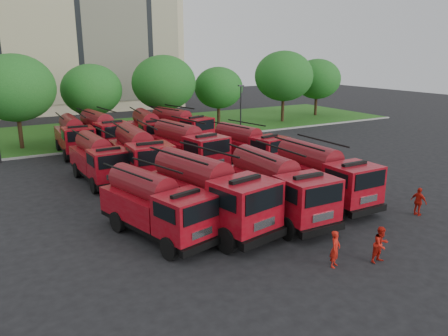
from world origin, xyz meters
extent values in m
plane|color=black|center=(0.00, 0.00, 0.00)|extent=(140.00, 140.00, 0.00)
cube|color=#254E14|center=(0.00, 26.00, 0.06)|extent=(70.00, 16.00, 0.12)
cube|color=gray|center=(0.00, 17.90, 0.07)|extent=(70.00, 0.30, 0.14)
cube|color=beige|center=(2.00, 48.00, 12.50)|extent=(30.00, 14.00, 25.00)
cube|color=black|center=(2.00, 40.90, 12.50)|extent=(28.00, 0.15, 22.00)
cylinder|color=#382314|center=(-8.00, 21.50, 1.40)|extent=(0.36, 0.36, 2.80)
ellipsoid|color=#164F18|center=(-8.00, 21.50, 5.36)|extent=(6.72, 6.72, 5.71)
cylinder|color=#382314|center=(-1.00, 24.00, 1.22)|extent=(0.36, 0.36, 2.45)
ellipsoid|color=#164F18|center=(-1.00, 24.00, 4.69)|extent=(5.88, 5.88, 5.00)
cylinder|color=#382314|center=(6.00, 22.50, 1.36)|extent=(0.36, 0.36, 2.73)
ellipsoid|color=#164F18|center=(6.00, 22.50, 5.23)|extent=(6.55, 6.55, 5.57)
cylinder|color=#382314|center=(13.00, 23.50, 1.14)|extent=(0.36, 0.36, 2.27)
ellipsoid|color=#164F18|center=(13.00, 23.50, 4.36)|extent=(5.46, 5.46, 4.64)
cylinder|color=#382314|center=(21.00, 22.00, 1.43)|extent=(0.36, 0.36, 2.87)
ellipsoid|color=#164F18|center=(21.00, 22.00, 5.49)|extent=(6.89, 6.89, 5.85)
cylinder|color=#382314|center=(28.00, 24.00, 1.26)|extent=(0.36, 0.36, 2.52)
ellipsoid|color=#164F18|center=(28.00, 24.00, 4.82)|extent=(6.05, 6.05, 5.14)
cylinder|color=black|center=(12.00, 17.20, 2.50)|extent=(0.14, 0.14, 5.00)
cube|color=black|center=(12.00, 17.20, 5.05)|extent=(0.60, 0.25, 0.12)
cube|color=black|center=(-4.62, -1.78, 0.60)|extent=(3.64, 6.79, 0.28)
cube|color=black|center=(-3.82, -4.96, 0.55)|extent=(2.30, 0.79, 0.32)
cube|color=maroon|center=(-4.08, -3.93, 1.64)|extent=(2.69, 2.52, 1.80)
cube|color=black|center=(-3.82, -4.93, 2.05)|extent=(1.89, 0.52, 0.78)
cube|color=maroon|center=(-4.87, -0.80, 1.34)|extent=(3.23, 4.67, 1.20)
cylinder|color=maroon|center=(-4.87, -0.80, 2.32)|extent=(2.29, 4.10, 1.39)
cylinder|color=black|center=(-5.06, -4.37, 0.51)|extent=(0.56, 1.06, 1.02)
cylinder|color=black|center=(-3.00, -3.85, 0.51)|extent=(0.56, 1.06, 1.02)
cylinder|color=black|center=(-6.05, -0.43, 0.51)|extent=(0.56, 1.06, 1.02)
cylinder|color=black|center=(-3.99, 0.09, 0.51)|extent=(0.56, 1.06, 1.02)
cube|color=black|center=(-2.00, -2.06, 0.70)|extent=(3.88, 7.83, 0.32)
cube|color=black|center=(-1.26, -5.79, 0.64)|extent=(2.68, 0.79, 0.37)
cube|color=maroon|center=(-1.50, -4.58, 1.90)|extent=(3.03, 2.82, 2.09)
cube|color=black|center=(-1.27, -5.76, 2.38)|extent=(2.22, 0.49, 0.91)
cube|color=maroon|center=(-2.24, -0.91, 1.55)|extent=(3.54, 5.34, 1.39)
cylinder|color=maroon|center=(-2.24, -0.91, 2.69)|extent=(2.46, 4.72, 1.61)
cylinder|color=black|center=(-2.67, -5.04, 0.59)|extent=(0.60, 1.23, 1.18)
cylinder|color=black|center=(-0.25, -4.55, 0.59)|extent=(0.60, 1.23, 1.18)
cylinder|color=black|center=(-3.59, -0.42, 0.59)|extent=(0.60, 1.23, 1.18)
cylinder|color=black|center=(-1.17, 0.07, 0.59)|extent=(0.60, 1.23, 1.18)
cube|color=black|center=(1.65, -2.71, 0.66)|extent=(2.43, 7.12, 0.30)
cube|color=black|center=(1.59, -6.30, 0.61)|extent=(2.54, 0.29, 0.35)
cube|color=maroon|center=(1.61, -5.14, 1.80)|extent=(2.51, 2.26, 1.97)
cube|color=black|center=(1.59, -6.27, 2.25)|extent=(2.13, 0.08, 0.86)
cube|color=maroon|center=(1.66, -1.59, 1.47)|extent=(2.55, 4.69, 1.32)
cylinder|color=maroon|center=(1.66, -1.59, 2.54)|extent=(1.58, 4.28, 1.52)
cylinder|color=black|center=(0.44, -5.32, 0.56)|extent=(0.37, 1.12, 1.11)
cylinder|color=black|center=(2.77, -5.36, 0.56)|extent=(0.37, 1.12, 1.11)
cylinder|color=black|center=(0.51, -0.87, 0.56)|extent=(0.37, 1.12, 1.11)
cylinder|color=black|center=(2.84, -0.90, 0.56)|extent=(0.37, 1.12, 1.11)
cube|color=black|center=(5.29, -2.06, 0.65)|extent=(2.30, 6.97, 0.30)
cube|color=black|center=(5.29, -5.59, 0.60)|extent=(2.49, 0.25, 0.35)
cube|color=maroon|center=(5.29, -4.45, 1.77)|extent=(2.44, 2.19, 1.94)
cube|color=black|center=(5.29, -5.57, 2.21)|extent=(2.09, 0.05, 0.85)
cube|color=maroon|center=(5.29, -0.97, 1.44)|extent=(2.45, 4.58, 1.29)
cylinder|color=maroon|center=(5.29, -0.97, 2.50)|extent=(1.50, 4.18, 1.49)
cylinder|color=black|center=(4.14, -4.65, 0.55)|extent=(0.35, 1.09, 1.09)
cylinder|color=black|center=(6.43, -4.65, 0.55)|extent=(0.35, 1.09, 1.09)
cylinder|color=black|center=(4.15, -0.27, 0.55)|extent=(0.35, 1.09, 1.09)
cylinder|color=black|center=(6.44, -0.28, 0.55)|extent=(0.35, 1.09, 1.09)
cube|color=black|center=(-4.60, 8.45, 0.60)|extent=(2.39, 6.55, 0.28)
cube|color=black|center=(-4.46, 5.17, 0.55)|extent=(2.32, 0.33, 0.32)
cube|color=maroon|center=(-4.50, 6.23, 1.64)|extent=(2.35, 2.13, 1.80)
cube|color=black|center=(-4.46, 5.20, 2.05)|extent=(1.94, 0.13, 0.79)
cube|color=maroon|center=(-4.64, 9.46, 1.34)|extent=(2.44, 4.34, 1.20)
cylinder|color=maroon|center=(-4.64, 9.46, 2.32)|extent=(1.55, 3.93, 1.39)
cylinder|color=black|center=(-5.56, 6.01, 0.51)|extent=(0.37, 1.03, 1.02)
cylinder|color=black|center=(-3.43, 6.09, 0.51)|extent=(0.37, 1.03, 1.02)
cylinder|color=black|center=(-5.73, 10.07, 0.51)|extent=(0.37, 1.03, 1.02)
cylinder|color=black|center=(-3.60, 10.15, 0.51)|extent=(0.37, 1.03, 1.02)
cube|color=black|center=(-2.09, 7.55, 0.68)|extent=(2.82, 7.43, 0.31)
cube|color=black|center=(-2.31, 3.85, 0.63)|extent=(2.62, 0.41, 0.37)
cube|color=maroon|center=(-2.24, 5.05, 1.85)|extent=(2.69, 2.44, 2.04)
cube|color=black|center=(-2.31, 3.88, 2.32)|extent=(2.19, 0.18, 0.89)
cube|color=maroon|center=(-2.03, 8.69, 1.51)|extent=(2.83, 4.94, 1.36)
cylinder|color=maroon|center=(-2.03, 8.69, 2.62)|extent=(1.82, 4.47, 1.57)
cylinder|color=black|center=(-3.45, 4.91, 0.57)|extent=(0.43, 1.17, 1.15)
cylinder|color=black|center=(-1.05, 4.77, 0.57)|extent=(0.43, 1.17, 1.15)
cylinder|color=black|center=(-3.18, 9.49, 0.57)|extent=(0.43, 1.17, 1.15)
cylinder|color=black|center=(-0.79, 9.35, 0.57)|extent=(0.43, 1.17, 1.15)
cube|color=black|center=(1.67, 8.16, 0.67)|extent=(3.38, 7.47, 0.31)
cube|color=black|center=(2.19, 4.54, 0.62)|extent=(2.59, 0.62, 0.36)
cube|color=maroon|center=(2.02, 5.71, 1.83)|extent=(2.82, 2.60, 2.01)
cube|color=black|center=(2.18, 4.57, 2.29)|extent=(2.15, 0.36, 0.88)
cube|color=maroon|center=(1.50, 9.28, 1.49)|extent=(3.18, 5.05, 1.34)
cylinder|color=maroon|center=(1.50, 9.28, 2.59)|extent=(2.15, 4.50, 1.54)
cylinder|color=black|center=(0.88, 5.34, 0.57)|extent=(0.52, 1.17, 1.13)
cylinder|color=black|center=(3.22, 5.68, 0.57)|extent=(0.52, 1.17, 1.13)
cylinder|color=black|center=(0.23, 9.82, 0.57)|extent=(0.52, 1.17, 1.13)
cylinder|color=black|center=(2.57, 10.16, 0.57)|extent=(0.52, 1.17, 1.13)
cube|color=black|center=(6.08, 6.84, 0.60)|extent=(3.32, 6.72, 0.28)
cube|color=black|center=(6.71, 3.64, 0.55)|extent=(2.30, 0.67, 0.32)
cube|color=maroon|center=(6.51, 4.68, 1.63)|extent=(2.60, 2.42, 1.79)
cube|color=black|center=(6.71, 3.67, 2.05)|extent=(1.90, 0.42, 0.78)
cube|color=maroon|center=(5.89, 7.84, 1.33)|extent=(3.03, 4.59, 1.20)
cylinder|color=maroon|center=(5.89, 7.84, 2.31)|extent=(2.10, 4.06, 1.38)
cylinder|color=black|center=(5.51, 4.29, 0.51)|extent=(0.51, 1.05, 1.01)
cylinder|color=black|center=(7.58, 4.70, 0.51)|extent=(0.51, 1.05, 1.01)
cylinder|color=black|center=(4.73, 8.26, 0.51)|extent=(0.51, 1.05, 1.01)
cylinder|color=black|center=(6.80, 8.67, 0.51)|extent=(0.51, 1.05, 1.01)
cube|color=black|center=(-4.32, 17.36, 0.61)|extent=(2.42, 6.70, 0.28)
cube|color=black|center=(-4.45, 14.01, 0.57)|extent=(2.37, 0.32, 0.33)
cube|color=maroon|center=(-4.41, 15.09, 1.68)|extent=(2.39, 2.17, 1.84)
cube|color=black|center=(-4.45, 14.04, 2.10)|extent=(1.99, 0.12, 0.80)
cube|color=maroon|center=(-4.28, 18.40, 1.37)|extent=(2.48, 4.43, 1.23)
cylinder|color=maroon|center=(-4.28, 18.40, 2.38)|extent=(1.57, 4.02, 1.42)
cylinder|color=black|center=(-5.50, 14.95, 0.52)|extent=(0.37, 1.05, 1.04)
cylinder|color=black|center=(-3.33, 14.86, 0.52)|extent=(0.37, 1.05, 1.04)
cylinder|color=black|center=(-5.34, 19.10, 0.52)|extent=(0.37, 1.05, 1.04)
cylinder|color=black|center=(-3.17, 19.02, 0.52)|extent=(0.37, 1.05, 1.04)
cube|color=black|center=(-2.01, 17.19, 0.67)|extent=(3.05, 7.37, 0.31)
cube|color=black|center=(-1.65, 13.57, 0.61)|extent=(2.57, 0.51, 0.36)
cube|color=maroon|center=(-1.77, 14.74, 1.82)|extent=(2.72, 2.49, 2.00)
cube|color=black|center=(-1.66, 13.60, 2.28)|extent=(2.15, 0.26, 0.87)
cube|color=maroon|center=(-2.12, 18.31, 1.49)|extent=(2.96, 4.94, 1.33)
cylinder|color=maroon|center=(-2.12, 18.31, 2.57)|extent=(1.95, 4.43, 1.54)
cylinder|color=black|center=(-2.92, 14.42, 0.56)|extent=(0.47, 1.16, 1.13)
cylinder|color=black|center=(-0.58, 14.66, 0.56)|extent=(0.47, 1.16, 1.13)
cylinder|color=black|center=(-3.37, 18.91, 0.56)|extent=(0.47, 1.16, 1.13)
cylinder|color=black|center=(-1.02, 19.14, 0.56)|extent=(0.47, 1.16, 1.13)
cube|color=black|center=(1.79, 16.03, 0.65)|extent=(3.12, 7.25, 0.30)
cube|color=black|center=(1.38, 12.49, 0.60)|extent=(2.52, 0.54, 0.35)
cube|color=maroon|center=(1.51, 13.63, 1.78)|extent=(2.70, 2.48, 1.96)
cube|color=black|center=(1.38, 12.52, 2.23)|extent=(2.10, 0.30, 0.85)
cube|color=maroon|center=(1.92, 17.12, 1.46)|extent=(2.98, 4.88, 1.31)
cylinder|color=maroon|center=(1.92, 17.12, 2.52)|extent=(1.99, 4.37, 1.51)
cylinder|color=black|center=(0.34, 13.57, 0.55)|extent=(0.48, 1.14, 1.10)
cylinder|color=black|center=(2.63, 13.30, 0.55)|extent=(0.48, 1.14, 1.10)
cylinder|color=black|center=(0.86, 17.96, 0.55)|extent=(0.48, 1.14, 1.10)
cylinder|color=black|center=(3.15, 17.69, 0.55)|extent=(0.48, 1.14, 1.10)
cube|color=black|center=(4.91, 16.50, 0.65)|extent=(3.96, 7.30, 0.30)
cube|color=black|center=(5.80, 13.08, 0.60)|extent=(2.47, 0.86, 0.35)
cube|color=maroon|center=(5.51, 14.19, 1.76)|extent=(2.90, 2.73, 1.94)
cube|color=black|center=(5.79, 13.11, 2.21)|extent=(2.03, 0.57, 0.84)
cube|color=maroon|center=(4.64, 17.55, 1.44)|extent=(3.50, 5.03, 1.29)
cylinder|color=maroon|center=(4.64, 17.55, 2.50)|extent=(2.49, 4.41, 1.49)
cylinder|color=black|center=(4.46, 13.71, 0.55)|extent=(0.61, 1.15, 1.09)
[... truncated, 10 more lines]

